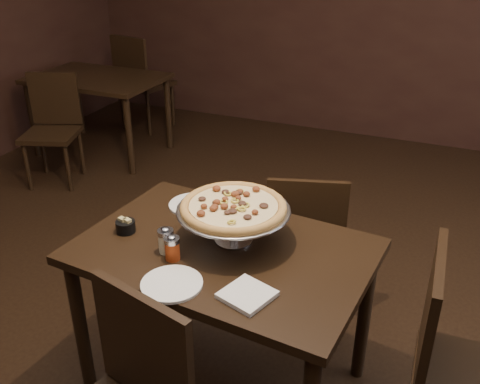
% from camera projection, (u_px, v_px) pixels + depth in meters
% --- Properties ---
extents(room, '(6.04, 7.04, 2.84)m').
position_uv_depth(room, '(247.00, 84.00, 1.73)').
color(room, black).
rests_on(room, ground).
extents(dining_table, '(1.21, 0.87, 0.72)m').
position_uv_depth(dining_table, '(224.00, 267.00, 2.16)').
color(dining_table, black).
rests_on(dining_table, ground).
extents(background_table, '(1.11, 0.74, 0.69)m').
position_uv_depth(background_table, '(98.00, 87.00, 4.62)').
color(background_table, black).
rests_on(background_table, ground).
extents(pizza_stand, '(0.46, 0.46, 0.19)m').
position_uv_depth(pizza_stand, '(233.00, 207.00, 2.10)').
color(pizza_stand, '#ADAEB4').
rests_on(pizza_stand, dining_table).
extents(parmesan_shaker, '(0.06, 0.06, 0.11)m').
position_uv_depth(parmesan_shaker, '(166.00, 240.00, 2.07)').
color(parmesan_shaker, beige).
rests_on(parmesan_shaker, dining_table).
extents(pepper_flake_shaker, '(0.06, 0.06, 0.11)m').
position_uv_depth(pepper_flake_shaker, '(172.00, 248.00, 2.03)').
color(pepper_flake_shaker, '#9B280E').
rests_on(pepper_flake_shaker, dining_table).
extents(packet_caddy, '(0.08, 0.08, 0.06)m').
position_uv_depth(packet_caddy, '(126.00, 226.00, 2.22)').
color(packet_caddy, black).
rests_on(packet_caddy, dining_table).
extents(napkin_stack, '(0.20, 0.20, 0.02)m').
position_uv_depth(napkin_stack, '(247.00, 295.00, 1.84)').
color(napkin_stack, white).
rests_on(napkin_stack, dining_table).
extents(plate_left, '(0.23, 0.23, 0.01)m').
position_uv_depth(plate_left, '(194.00, 205.00, 2.43)').
color(plate_left, white).
rests_on(plate_left, dining_table).
extents(plate_near, '(0.22, 0.22, 0.01)m').
position_uv_depth(plate_near, '(172.00, 284.00, 1.90)').
color(plate_near, white).
rests_on(plate_near, dining_table).
extents(serving_spatula, '(0.18, 0.18, 0.03)m').
position_uv_depth(serving_spatula, '(228.00, 227.00, 1.98)').
color(serving_spatula, '#ADAEB4').
rests_on(serving_spatula, pizza_stand).
extents(chair_far, '(0.47, 0.47, 0.81)m').
position_uv_depth(chair_far, '(304.00, 237.00, 2.70)').
color(chair_far, black).
rests_on(chair_far, ground).
extents(chair_side, '(0.44, 0.44, 0.91)m').
position_uv_depth(chair_side, '(457.00, 367.00, 1.84)').
color(chair_side, black).
rests_on(chair_side, ground).
extents(bg_chair_far, '(0.51, 0.51, 0.93)m').
position_uv_depth(bg_chair_far, '(140.00, 79.00, 5.20)').
color(bg_chair_far, black).
rests_on(bg_chair_far, ground).
extents(bg_chair_near, '(0.50, 0.50, 0.84)m').
position_uv_depth(bg_chair_near, '(53.00, 125.00, 4.17)').
color(bg_chair_near, black).
rests_on(bg_chair_near, ground).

